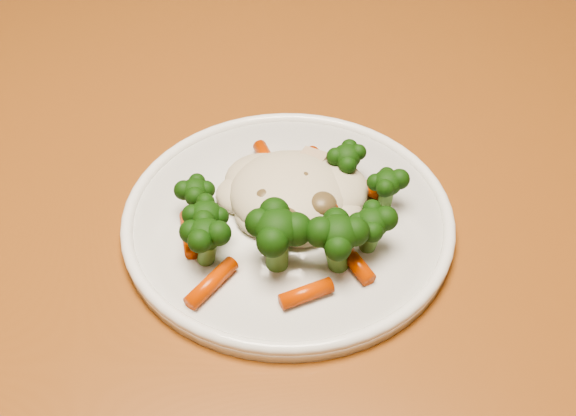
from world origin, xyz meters
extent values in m
cube|color=#965322|center=(0.05, 0.00, 0.73)|extent=(1.42, 1.15, 0.04)
cylinder|color=white|center=(-0.02, -0.10, 0.76)|extent=(0.27, 0.27, 0.01)
ellipsoid|color=beige|center=(-0.02, -0.09, 0.78)|extent=(0.11, 0.10, 0.04)
ellipsoid|color=black|center=(-0.08, -0.16, 0.78)|extent=(0.04, 0.04, 0.04)
ellipsoid|color=black|center=(-0.03, -0.16, 0.79)|extent=(0.05, 0.05, 0.05)
ellipsoid|color=black|center=(0.02, -0.15, 0.78)|extent=(0.05, 0.05, 0.04)
ellipsoid|color=black|center=(0.04, -0.13, 0.78)|extent=(0.04, 0.04, 0.04)
ellipsoid|color=black|center=(0.05, -0.09, 0.78)|extent=(0.04, 0.04, 0.03)
ellipsoid|color=black|center=(0.02, -0.06, 0.78)|extent=(0.04, 0.04, 0.03)
ellipsoid|color=black|center=(-0.10, -0.11, 0.78)|extent=(0.04, 0.04, 0.03)
ellipsoid|color=black|center=(-0.08, -0.14, 0.78)|extent=(0.04, 0.04, 0.04)
cylinder|color=#D64205|center=(-0.05, -0.05, 0.77)|extent=(0.03, 0.05, 0.01)
cylinder|color=#D64205|center=(-0.02, -0.05, 0.77)|extent=(0.03, 0.04, 0.01)
cylinder|color=#D64205|center=(0.03, -0.07, 0.77)|extent=(0.05, 0.03, 0.01)
cylinder|color=#D64205|center=(-0.10, -0.14, 0.77)|extent=(0.02, 0.05, 0.01)
cylinder|color=#D64205|center=(-0.07, -0.18, 0.77)|extent=(0.03, 0.05, 0.01)
cylinder|color=#D64205|center=(0.00, -0.19, 0.77)|extent=(0.04, 0.03, 0.01)
cylinder|color=#D64205|center=(0.03, -0.15, 0.77)|extent=(0.03, 0.04, 0.01)
cylinder|color=#D64205|center=(0.00, -0.09, 0.78)|extent=(0.03, 0.05, 0.01)
ellipsoid|color=brown|center=(-0.01, -0.09, 0.78)|extent=(0.03, 0.03, 0.02)
ellipsoid|color=brown|center=(0.00, -0.11, 0.78)|extent=(0.02, 0.02, 0.02)
ellipsoid|color=brown|center=(-0.04, -0.11, 0.78)|extent=(0.02, 0.02, 0.02)
ellipsoid|color=brown|center=(-0.03, -0.13, 0.78)|extent=(0.02, 0.02, 0.02)
ellipsoid|color=brown|center=(-0.02, -0.10, 0.78)|extent=(0.02, 0.02, 0.02)
cube|color=tan|center=(-0.03, -0.07, 0.78)|extent=(0.02, 0.02, 0.01)
cube|color=tan|center=(-0.01, -0.05, 0.78)|extent=(0.02, 0.02, 0.01)
camera|label=1|loc=(0.01, -0.52, 1.17)|focal=45.00mm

